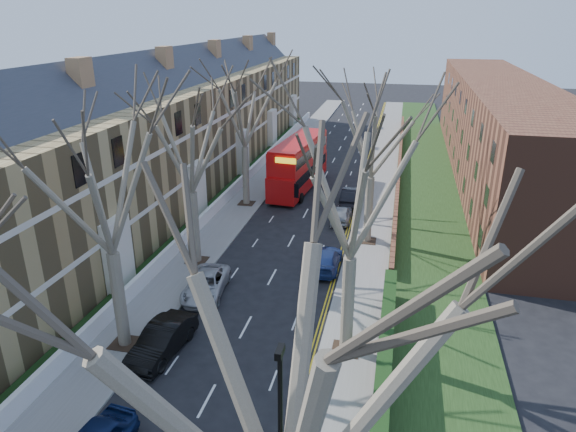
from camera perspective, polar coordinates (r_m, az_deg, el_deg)
The scene contains 19 objects.
pavement_left at distance 57.30m, azimuth -1.70°, elevation 5.07°, with size 3.00×102.00×0.12m, color slate.
pavement_right at distance 55.68m, azimuth 10.39°, elevation 4.23°, with size 3.00×102.00×0.12m, color slate.
terrace_left at distance 51.13m, azimuth -12.46°, elevation 8.89°, with size 9.70×78.00×13.60m.
flats_right at distance 59.17m, azimuth 22.19°, elevation 8.95°, with size 13.97×54.00×10.00m.
wall_hedge_right at distance 22.21m, azimuth 10.12°, elevation -21.90°, with size 0.70×24.00×1.80m.
front_wall_left at distance 50.25m, azimuth -5.77°, elevation 3.26°, with size 0.30×78.00×1.00m.
grass_verge_right at distance 55.71m, azimuth 15.03°, elevation 3.95°, with size 6.00×102.00×0.06m.
tree_left_mid at distance 25.14m, azimuth -20.04°, elevation 4.71°, with size 10.50×10.50×14.71m.
tree_left_far at distance 33.79m, azimuth -11.08°, elevation 9.11°, with size 10.15×10.15×14.22m.
tree_left_dist at distance 44.80m, azimuth -4.99°, elevation 12.82°, with size 10.50×10.50×14.71m.
tree_right_near at distance 10.62m, azimuth -0.41°, elevation -15.63°, with size 10.85×10.85×15.20m.
tree_right_mid at distance 23.32m, azimuth 7.36°, elevation 4.60°, with size 10.50×10.50×14.71m.
tree_right_far at distance 36.97m, azimuth 9.53°, elevation 10.27°, with size 10.15×10.15×14.22m.
double_decker_bus at distance 50.57m, azimuth 1.22°, elevation 5.63°, with size 3.79×12.04×4.92m.
car_left_mid at distance 27.64m, azimuth -13.82°, elevation -13.25°, with size 1.68×4.81×1.58m, color black.
car_left_far at distance 32.44m, azimuth -9.11°, elevation -7.50°, with size 2.26×4.90×1.36m, color #A6A7AC.
car_right_near at distance 35.24m, azimuth 4.28°, elevation -4.83°, with size 1.86×4.58×1.33m, color navy.
car_right_mid at distance 43.18m, azimuth 5.94°, elevation 0.21°, with size 1.57×3.91×1.33m, color gray.
car_right_far at distance 47.28m, azimuth 7.04°, elevation 2.22°, with size 1.65×4.72×1.56m, color black.
Camera 1 is at (7.61, -14.25, 16.27)m, focal length 32.00 mm.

